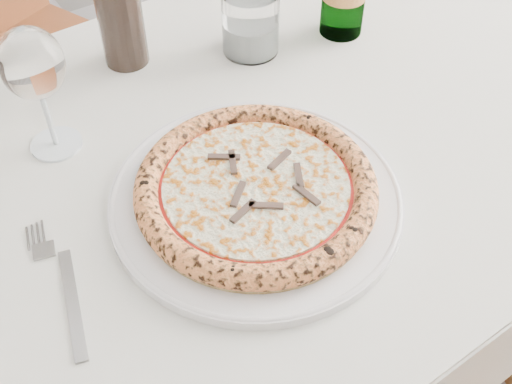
% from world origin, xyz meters
% --- Properties ---
extents(dining_table, '(1.34, 0.82, 0.76)m').
position_xyz_m(dining_table, '(0.12, 0.15, 0.66)').
color(dining_table, brown).
rests_on(dining_table, floor).
extents(chair_far, '(0.57, 0.57, 0.93)m').
position_xyz_m(chair_far, '(0.03, 0.95, 0.53)').
color(chair_far, brown).
rests_on(chair_far, floor).
extents(plate, '(0.36, 0.36, 0.02)m').
position_xyz_m(plate, '(0.12, 0.05, 0.76)').
color(plate, white).
rests_on(plate, dining_table).
extents(pizza, '(0.29, 0.29, 0.03)m').
position_xyz_m(pizza, '(0.12, 0.05, 0.78)').
color(pizza, tan).
rests_on(pizza, plate).
extents(fork, '(0.05, 0.21, 0.00)m').
position_xyz_m(fork, '(-0.12, 0.06, 0.76)').
color(fork, gray).
rests_on(fork, dining_table).
extents(wine_glass, '(0.08, 0.08, 0.18)m').
position_xyz_m(wine_glass, '(-0.05, 0.28, 0.88)').
color(wine_glass, white).
rests_on(wine_glass, dining_table).
extents(tumbler, '(0.09, 0.09, 0.10)m').
position_xyz_m(tumbler, '(0.29, 0.32, 0.80)').
color(tumbler, white).
rests_on(tumbler, dining_table).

